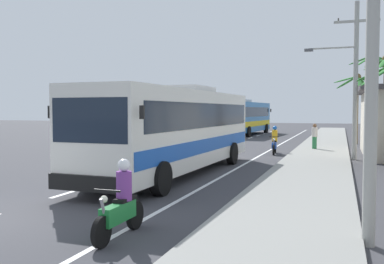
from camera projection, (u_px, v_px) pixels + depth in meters
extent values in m
cube|color=gray|center=(310.00, 173.00, 16.96)|extent=(3.20, 90.00, 0.14)
cube|color=white|center=(71.00, 192.00, 13.35)|extent=(0.16, 2.00, 0.01)
cube|color=white|center=(130.00, 174.00, 17.08)|extent=(0.16, 2.00, 0.01)
cube|color=white|center=(168.00, 163.00, 20.82)|extent=(0.16, 2.00, 0.01)
cube|color=white|center=(195.00, 155.00, 24.55)|extent=(0.16, 2.00, 0.01)
cube|color=white|center=(214.00, 149.00, 28.28)|extent=(0.16, 2.00, 0.01)
cube|color=white|center=(229.00, 144.00, 32.01)|extent=(0.16, 2.00, 0.01)
cube|color=white|center=(241.00, 141.00, 35.74)|extent=(0.16, 2.00, 0.01)
cube|color=white|center=(250.00, 138.00, 39.47)|extent=(0.16, 2.00, 0.01)
cube|color=white|center=(258.00, 136.00, 43.21)|extent=(0.16, 2.00, 0.01)
cube|color=white|center=(265.00, 134.00, 46.94)|extent=(0.16, 2.00, 0.01)
cube|color=white|center=(271.00, 132.00, 50.67)|extent=(0.16, 2.00, 0.01)
cube|color=white|center=(276.00, 130.00, 54.40)|extent=(0.16, 2.00, 0.01)
cube|color=white|center=(255.00, 158.00, 22.72)|extent=(0.14, 70.00, 0.01)
cube|color=silver|center=(177.00, 128.00, 17.15)|extent=(2.92, 12.28, 2.93)
cube|color=#192333|center=(179.00, 115.00, 17.32)|extent=(2.92, 11.30, 0.94)
cube|color=#192333|center=(90.00, 120.00, 11.47)|extent=(2.38, 0.16, 1.23)
cube|color=blue|center=(177.00, 144.00, 17.19)|extent=(2.95, 12.04, 0.53)
cube|color=black|center=(89.00, 184.00, 11.48)|extent=(2.54, 0.23, 0.44)
cube|color=#B7B7B7|center=(191.00, 90.00, 18.50)|extent=(1.50, 2.72, 0.28)
cube|color=black|center=(142.00, 112.00, 11.13)|extent=(0.12, 0.08, 0.36)
cube|color=black|center=(50.00, 112.00, 12.19)|extent=(0.12, 0.08, 0.36)
cylinder|color=black|center=(161.00, 178.00, 12.78)|extent=(0.35, 1.05, 1.04)
cylinder|color=black|center=(89.00, 174.00, 13.69)|extent=(0.35, 1.05, 1.04)
cylinder|color=black|center=(232.00, 153.00, 20.19)|extent=(0.35, 1.05, 1.04)
cylinder|color=black|center=(183.00, 152.00, 21.09)|extent=(0.35, 1.05, 1.04)
cube|color=#2366A8|center=(246.00, 117.00, 44.48)|extent=(3.17, 11.78, 2.98)
cube|color=#192333|center=(245.00, 112.00, 44.27)|extent=(3.14, 10.85, 0.95)
cube|color=#192333|center=(259.00, 112.00, 49.80)|extent=(2.32, 0.23, 1.25)
cube|color=yellow|center=(246.00, 123.00, 44.52)|extent=(3.19, 11.55, 0.54)
cube|color=black|center=(259.00, 127.00, 49.97)|extent=(2.47, 0.30, 0.44)
cube|color=#B7B7B7|center=(242.00, 101.00, 43.06)|extent=(1.52, 2.64, 0.28)
cube|color=black|center=(247.00, 110.00, 50.14)|extent=(0.12, 0.09, 0.36)
cube|color=black|center=(271.00, 110.00, 49.04)|extent=(0.12, 0.09, 0.36)
cylinder|color=black|center=(245.00, 128.00, 48.79)|extent=(0.38, 1.06, 1.04)
cylinder|color=black|center=(266.00, 128.00, 47.84)|extent=(0.38, 1.06, 1.04)
cylinder|color=black|center=(224.00, 131.00, 41.80)|extent=(0.38, 1.06, 1.04)
cylinder|color=black|center=(248.00, 132.00, 40.86)|extent=(0.38, 1.06, 1.04)
cylinder|color=black|center=(274.00, 150.00, 24.29)|extent=(0.15, 0.61, 0.60)
cylinder|color=black|center=(275.00, 148.00, 25.61)|extent=(0.17, 0.61, 0.60)
cube|color=#1947B2|center=(274.00, 145.00, 24.89)|extent=(0.34, 1.12, 0.36)
cube|color=black|center=(275.00, 141.00, 25.17)|extent=(0.29, 0.62, 0.12)
cylinder|color=gray|center=(274.00, 145.00, 24.39)|extent=(0.09, 0.32, 0.67)
cylinder|color=black|center=(274.00, 137.00, 24.47)|extent=(0.56, 0.09, 0.04)
sphere|color=#EAEACC|center=(274.00, 139.00, 24.36)|extent=(0.14, 0.14, 0.14)
cylinder|color=gold|center=(275.00, 136.00, 25.10)|extent=(0.32, 0.32, 0.68)
sphere|color=blue|center=(275.00, 128.00, 25.08)|extent=(0.26, 0.26, 0.26)
cylinder|color=black|center=(101.00, 232.00, 7.92)|extent=(0.10, 0.60, 0.60)
cylinder|color=black|center=(135.00, 215.00, 9.20)|extent=(0.12, 0.60, 0.60)
cube|color=#1E7F38|center=(118.00, 213.00, 8.50)|extent=(0.24, 1.10, 0.36)
cube|color=black|center=(125.00, 200.00, 8.77)|extent=(0.24, 0.60, 0.12)
cylinder|color=gray|center=(105.00, 215.00, 8.01)|extent=(0.06, 0.32, 0.67)
cylinder|color=black|center=(107.00, 191.00, 8.09)|extent=(0.56, 0.04, 0.04)
sphere|color=#EAEACC|center=(104.00, 199.00, 7.98)|extent=(0.14, 0.14, 0.14)
cylinder|color=#75388E|center=(124.00, 186.00, 8.71)|extent=(0.32, 0.32, 0.60)
sphere|color=white|center=(124.00, 165.00, 8.69)|extent=(0.26, 0.26, 0.26)
cylinder|color=#2D7A47|center=(314.00, 143.00, 26.87)|extent=(0.28, 0.28, 0.76)
cylinder|color=beige|center=(315.00, 132.00, 26.83)|extent=(0.36, 0.36, 0.60)
sphere|color=brown|center=(315.00, 126.00, 26.81)|extent=(0.24, 0.24, 0.24)
cylinder|color=#9E9E99|center=(356.00, 81.00, 21.80)|extent=(0.24, 0.24, 8.09)
cube|color=#9E9E99|center=(357.00, 21.00, 21.64)|extent=(2.21, 0.12, 0.12)
cylinder|color=#4C4742|center=(338.00, 20.00, 21.93)|extent=(0.08, 0.08, 0.16)
cylinder|color=#4C4742|center=(376.00, 17.00, 21.34)|extent=(0.08, 0.08, 0.16)
cylinder|color=#9E9E99|center=(332.00, 48.00, 22.10)|extent=(2.34, 0.09, 0.09)
cube|color=#4C4C51|center=(309.00, 50.00, 22.49)|extent=(0.44, 0.24, 0.14)
cylinder|color=brown|center=(357.00, 111.00, 32.33)|extent=(0.24, 0.24, 5.03)
ellipsoid|color=#337F33|center=(369.00, 82.00, 32.07)|extent=(1.81, 0.64, 1.01)
ellipsoid|color=#337F33|center=(363.00, 83.00, 32.79)|extent=(1.18, 1.73, 1.01)
ellipsoid|color=#337F33|center=(347.00, 83.00, 32.90)|extent=(1.72, 1.26, 0.96)
ellipsoid|color=#337F33|center=(345.00, 80.00, 32.10)|extent=(1.87, 1.17, 0.62)
ellipsoid|color=#337F33|center=(359.00, 82.00, 31.41)|extent=(0.60, 1.76, 1.10)
sphere|color=brown|center=(357.00, 77.00, 32.20)|extent=(0.56, 0.56, 0.56)
ellipsoid|color=#337F33|center=(376.00, 73.00, 19.25)|extent=(1.83, 1.20, 0.81)
ellipsoid|color=#337F33|center=(379.00, 74.00, 18.45)|extent=(1.71, 1.15, 1.11)
ellipsoid|color=#337F33|center=(378.00, 65.00, 28.37)|extent=(1.20, 1.32, 0.89)
ellipsoid|color=#337F33|center=(375.00, 64.00, 27.96)|extent=(1.46, 0.39, 0.84)
ellipsoid|color=#337F33|center=(383.00, 63.00, 27.20)|extent=(0.84, 1.49, 0.83)
cylinder|color=brown|center=(372.00, 99.00, 35.86)|extent=(0.30, 0.30, 7.06)
ellipsoid|color=#337F33|center=(379.00, 62.00, 36.19)|extent=(1.47, 1.72, 1.16)
ellipsoid|color=#337F33|center=(369.00, 62.00, 36.66)|extent=(0.84, 2.02, 0.97)
ellipsoid|color=#337F33|center=(360.00, 60.00, 36.36)|extent=(2.05, 1.11, 0.76)
ellipsoid|color=#337F33|center=(363.00, 61.00, 35.44)|extent=(1.76, 1.41, 1.16)
ellipsoid|color=#337F33|center=(371.00, 60.00, 34.85)|extent=(0.66, 2.00, 1.04)
ellipsoid|color=#337F33|center=(382.00, 61.00, 34.88)|extent=(1.61, 1.57, 1.19)
sphere|color=brown|center=(373.00, 56.00, 35.67)|extent=(0.56, 0.56, 0.56)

